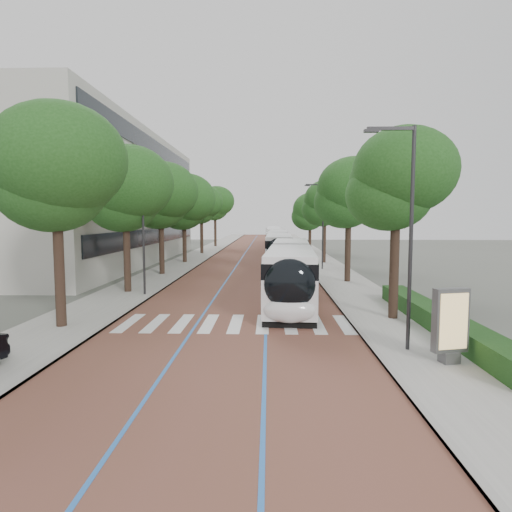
{
  "coord_description": "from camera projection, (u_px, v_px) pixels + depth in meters",
  "views": [
    {
      "loc": [
        1.72,
        -18.41,
        4.89
      ],
      "look_at": [
        0.88,
        9.73,
        2.4
      ],
      "focal_mm": 30.0,
      "sensor_mm": 36.0,
      "label": 1
    }
  ],
  "objects": [
    {
      "name": "ground",
      "position": [
        230.0,
        330.0,
        18.81
      ],
      "size": [
        160.0,
        160.0,
        0.0
      ],
      "primitive_type": "plane",
      "color": "#51544C",
      "rests_on": "ground"
    },
    {
      "name": "road",
      "position": [
        256.0,
        254.0,
        58.64
      ],
      "size": [
        11.0,
        140.0,
        0.02
      ],
      "primitive_type": "cube",
      "color": "brown",
      "rests_on": "ground"
    },
    {
      "name": "sidewalk_left",
      "position": [
        202.0,
        253.0,
        58.86
      ],
      "size": [
        4.0,
        140.0,
        0.12
      ],
      "primitive_type": "cube",
      "color": "gray",
      "rests_on": "ground"
    },
    {
      "name": "sidewalk_right",
      "position": [
        311.0,
        254.0,
        58.41
      ],
      "size": [
        4.0,
        140.0,
        0.12
      ],
      "primitive_type": "cube",
      "color": "gray",
      "rests_on": "ground"
    },
    {
      "name": "kerb_left",
      "position": [
        216.0,
        253.0,
        58.8
      ],
      "size": [
        0.2,
        140.0,
        0.14
      ],
      "primitive_type": "cube",
      "color": "gray",
      "rests_on": "ground"
    },
    {
      "name": "kerb_right",
      "position": [
        297.0,
        254.0,
        58.47
      ],
      "size": [
        0.2,
        140.0,
        0.14
      ],
      "primitive_type": "cube",
      "color": "gray",
      "rests_on": "ground"
    },
    {
      "name": "zebra_crossing",
      "position": [
        236.0,
        323.0,
        19.8
      ],
      "size": [
        10.55,
        3.6,
        0.01
      ],
      "color": "silver",
      "rests_on": "ground"
    },
    {
      "name": "lane_line_left",
      "position": [
        245.0,
        254.0,
        58.68
      ],
      "size": [
        0.12,
        126.0,
        0.01
      ],
      "primitive_type": "cube",
      "color": "blue",
      "rests_on": "road"
    },
    {
      "name": "lane_line_right",
      "position": [
        268.0,
        254.0,
        58.59
      ],
      "size": [
        0.12,
        126.0,
        0.01
      ],
      "primitive_type": "cube",
      "color": "blue",
      "rests_on": "road"
    },
    {
      "name": "office_building",
      "position": [
        75.0,
        199.0,
        46.66
      ],
      "size": [
        18.11,
        40.0,
        14.0
      ],
      "color": "#B7B4AA",
      "rests_on": "ground"
    },
    {
      "name": "hedge",
      "position": [
        439.0,
        319.0,
        18.49
      ],
      "size": [
        1.2,
        14.0,
        0.8
      ],
      "primitive_type": "cube",
      "color": "#1A3A14",
      "rests_on": "sidewalk_right"
    },
    {
      "name": "streetlight_near",
      "position": [
        406.0,
        220.0,
        15.2
      ],
      "size": [
        1.82,
        0.2,
        8.0
      ],
      "color": "#2A2A2C",
      "rests_on": "sidewalk_right"
    },
    {
      "name": "streetlight_far",
      "position": [
        321.0,
        219.0,
        40.09
      ],
      "size": [
        1.82,
        0.2,
        8.0
      ],
      "color": "#2A2A2C",
      "rests_on": "sidewalk_right"
    },
    {
      "name": "lamp_post_left",
      "position": [
        143.0,
        231.0,
        26.6
      ],
      "size": [
        0.14,
        0.14,
        8.0
      ],
      "primitive_type": "cylinder",
      "color": "#2A2A2C",
      "rests_on": "sidewalk_left"
    },
    {
      "name": "trees_left",
      "position": [
        180.0,
        201.0,
        44.11
      ],
      "size": [
        6.36,
        60.86,
        9.79
      ],
      "color": "black",
      "rests_on": "ground"
    },
    {
      "name": "trees_right",
      "position": [
        329.0,
        205.0,
        42.13
      ],
      "size": [
        5.64,
        47.21,
        8.85
      ],
      "color": "black",
      "rests_on": "ground"
    },
    {
      "name": "lead_bus",
      "position": [
        291.0,
        270.0,
        27.07
      ],
      "size": [
        3.53,
        18.51,
        3.2
      ],
      "rotation": [
        0.0,
        0.0,
        -0.06
      ],
      "color": "black",
      "rests_on": "ground"
    },
    {
      "name": "bus_queued_0",
      "position": [
        279.0,
        250.0,
        43.57
      ],
      "size": [
        2.77,
        12.45,
        3.2
      ],
      "rotation": [
        0.0,
        0.0,
        -0.02
      ],
      "color": "silver",
      "rests_on": "ground"
    },
    {
      "name": "bus_queued_1",
      "position": [
        278.0,
        243.0,
        55.96
      ],
      "size": [
        3.15,
        12.51,
        3.2
      ],
      "rotation": [
        0.0,
        0.0,
        -0.05
      ],
      "color": "silver",
      "rests_on": "ground"
    },
    {
      "name": "bus_queued_2",
      "position": [
        275.0,
        238.0,
        69.29
      ],
      "size": [
        3.0,
        12.49,
        3.2
      ],
      "rotation": [
        0.0,
        0.0,
        0.04
      ],
      "color": "silver",
      "rests_on": "ground"
    },
    {
      "name": "bus_queued_3",
      "position": [
        273.0,
        235.0,
        82.57
      ],
      "size": [
        2.8,
        12.45,
        3.2
      ],
      "rotation": [
        0.0,
        0.0,
        0.02
      ],
      "color": "silver",
      "rests_on": "ground"
    },
    {
      "name": "ad_panel",
      "position": [
        450.0,
        324.0,
        14.04
      ],
      "size": [
        1.24,
        0.6,
        2.49
      ],
      "rotation": [
        0.0,
        0.0,
        0.24
      ],
      "color": "#59595B",
      "rests_on": "sidewalk_right"
    }
  ]
}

